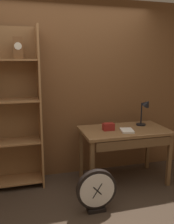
# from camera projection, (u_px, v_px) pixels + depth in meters

# --- Properties ---
(back_wood_panel) EXTENTS (4.80, 0.05, 2.60)m
(back_wood_panel) POSITION_uv_depth(u_px,v_px,m) (67.00, 90.00, 3.53)
(back_wood_panel) COLOR brown
(back_wood_panel) RESTS_ON ground
(workbench) EXTENTS (1.21, 0.69, 0.79)m
(workbench) POSITION_uv_depth(u_px,v_px,m) (125.00, 136.00, 3.36)
(workbench) COLOR brown
(workbench) RESTS_ON ground
(desk_lamp) EXTENTS (0.21, 0.21, 0.41)m
(desk_lamp) POSITION_uv_depth(u_px,v_px,m) (145.00, 109.00, 3.49)
(desk_lamp) COLOR black
(desk_lamp) RESTS_ON workbench
(toolbox_small) EXTENTS (0.15, 0.10, 0.10)m
(toolbox_small) POSITION_uv_depth(u_px,v_px,m) (108.00, 127.00, 3.29)
(toolbox_small) COLOR maroon
(toolbox_small) RESTS_ON workbench
(open_repair_manual) EXTENTS (0.20, 0.25, 0.02)m
(open_repair_manual) POSITION_uv_depth(u_px,v_px,m) (127.00, 131.00, 3.24)
(open_repair_manual) COLOR silver
(open_repair_manual) RESTS_ON workbench
(round_clock_large) EXTENTS (0.48, 0.11, 0.52)m
(round_clock_large) POSITION_uv_depth(u_px,v_px,m) (96.00, 190.00, 2.75)
(round_clock_large) COLOR black
(round_clock_large) RESTS_ON ground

